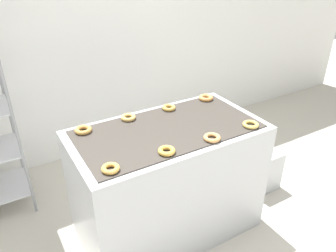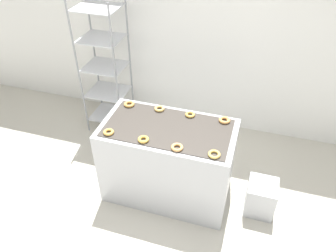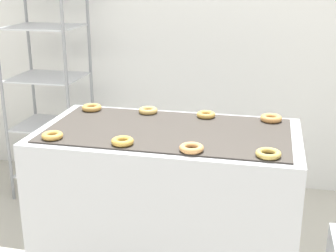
% 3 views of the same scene
% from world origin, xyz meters
% --- Properties ---
extents(wall_back, '(8.00, 0.05, 2.80)m').
position_xyz_m(wall_back, '(0.00, 2.12, 1.40)').
color(wall_back, white).
rests_on(wall_back, ground_plane).
extents(fryer_machine, '(1.38, 0.75, 0.95)m').
position_xyz_m(fryer_machine, '(0.00, 0.62, 0.47)').
color(fryer_machine, '#B7BABF').
rests_on(fryer_machine, ground_plane).
extents(baking_rack_cart, '(0.55, 0.49, 1.89)m').
position_xyz_m(baking_rack_cart, '(-1.18, 1.62, 0.96)').
color(baking_rack_cart, gray).
rests_on(baking_rack_cart, ground_plane).
extents(donut_near_left, '(0.11, 0.11, 0.03)m').
position_xyz_m(donut_near_left, '(-0.54, 0.36, 0.96)').
color(donut_near_left, gold).
rests_on(donut_near_left, fryer_machine).
extents(donut_near_midleft, '(0.11, 0.11, 0.03)m').
position_xyz_m(donut_near_midleft, '(-0.17, 0.36, 0.96)').
color(donut_near_midleft, gold).
rests_on(donut_near_midleft, fryer_machine).
extents(donut_near_midright, '(0.12, 0.12, 0.03)m').
position_xyz_m(donut_near_midright, '(0.17, 0.34, 0.96)').
color(donut_near_midright, tan).
rests_on(donut_near_midright, fryer_machine).
extents(donut_near_right, '(0.12, 0.12, 0.03)m').
position_xyz_m(donut_near_right, '(0.52, 0.35, 0.96)').
color(donut_near_right, tan).
rests_on(donut_near_right, fryer_machine).
extents(donut_far_left, '(0.12, 0.12, 0.03)m').
position_xyz_m(donut_far_left, '(-0.53, 0.88, 0.97)').
color(donut_far_left, '#C89146').
rests_on(donut_far_left, fryer_machine).
extents(donut_far_midleft, '(0.11, 0.11, 0.03)m').
position_xyz_m(donut_far_midleft, '(-0.18, 0.90, 0.97)').
color(donut_far_midleft, tan).
rests_on(donut_far_midleft, fryer_machine).
extents(donut_far_midright, '(0.11, 0.11, 0.03)m').
position_xyz_m(donut_far_midright, '(0.16, 0.89, 0.96)').
color(donut_far_midright, gold).
rests_on(donut_far_midright, fryer_machine).
extents(donut_far_right, '(0.12, 0.12, 0.03)m').
position_xyz_m(donut_far_right, '(0.53, 0.89, 0.97)').
color(donut_far_right, '#DB934D').
rests_on(donut_far_right, fryer_machine).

